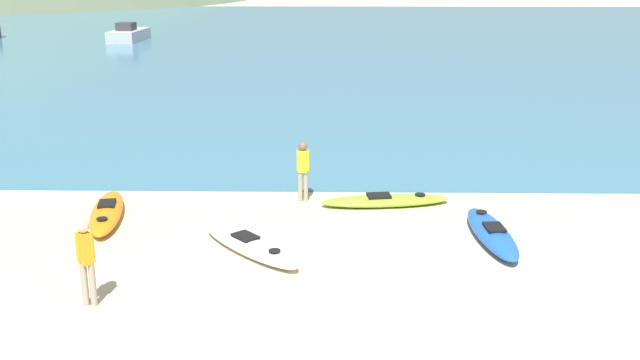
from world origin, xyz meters
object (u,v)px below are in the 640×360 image
kayak_on_sand_1 (250,246)px  kayak_on_sand_5 (385,201)px  kayak_on_sand_0 (492,233)px  person_near_foreground (86,257)px  moored_boat_2 (128,34)px  person_near_waterline (303,168)px  kayak_on_sand_2 (107,212)px

kayak_on_sand_1 → kayak_on_sand_5: size_ratio=0.85×
kayak_on_sand_0 → person_near_foreground: bearing=-157.2°
kayak_on_sand_5 → moored_boat_2: (-15.93, 35.66, 0.40)m
kayak_on_sand_0 → person_near_foreground: 8.60m
kayak_on_sand_1 → person_near_waterline: person_near_waterline is taller
kayak_on_sand_0 → kayak_on_sand_2: size_ratio=0.98×
kayak_on_sand_1 → moored_boat_2: (-12.85, 38.81, 0.37)m
kayak_on_sand_1 → moored_boat_2: moored_boat_2 is taller
kayak_on_sand_5 → moored_boat_2: bearing=114.1°
person_near_foreground → person_near_waterline: person_near_foreground is taller
kayak_on_sand_5 → kayak_on_sand_1: bearing=-134.3°
kayak_on_sand_1 → person_near_foreground: size_ratio=1.74×
kayak_on_sand_0 → moored_boat_2: 42.13m
kayak_on_sand_1 → person_near_foreground: 3.72m
kayak_on_sand_2 → kayak_on_sand_5: 6.82m
kayak_on_sand_0 → moored_boat_2: (-18.13, 38.03, 0.34)m
kayak_on_sand_1 → kayak_on_sand_2: 4.19m
kayak_on_sand_1 → person_near_waterline: 3.65m
kayak_on_sand_2 → person_near_foreground: (1.04, -4.58, 0.78)m
kayak_on_sand_1 → kayak_on_sand_0: bearing=8.5°
person_near_waterline → moored_boat_2: (-13.85, 35.38, -0.38)m
moored_boat_2 → kayak_on_sand_0: bearing=-64.5°
person_near_waterline → moored_boat_2: 38.00m
person_near_foreground → person_near_waterline: (3.62, 5.96, -0.03)m
kayak_on_sand_0 → kayak_on_sand_1: bearing=-171.5°
kayak_on_sand_1 → moored_boat_2: bearing=108.3°
kayak_on_sand_2 → person_near_waterline: (4.65, 1.38, 0.74)m
person_near_foreground → person_near_waterline: size_ratio=1.04×
kayak_on_sand_0 → kayak_on_sand_5: kayak_on_sand_0 is taller
kayak_on_sand_0 → moored_boat_2: bearing=115.5°
kayak_on_sand_2 → moored_boat_2: (-9.19, 36.76, 0.36)m
person_near_foreground → moored_boat_2: bearing=103.9°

